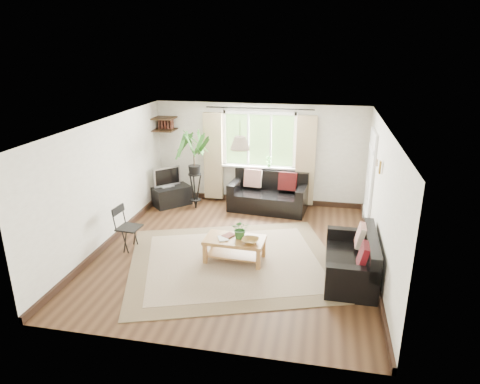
% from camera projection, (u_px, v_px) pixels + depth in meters
% --- Properties ---
extents(floor, '(5.50, 5.50, 0.00)m').
position_uv_depth(floor, '(236.00, 252.00, 8.03)').
color(floor, black).
rests_on(floor, ground).
extents(ceiling, '(5.50, 5.50, 0.00)m').
position_uv_depth(ceiling, '(235.00, 125.00, 7.24)').
color(ceiling, white).
rests_on(ceiling, floor).
extents(wall_back, '(5.00, 0.02, 2.40)m').
position_uv_depth(wall_back, '(259.00, 154.00, 10.18)').
color(wall_back, beige).
rests_on(wall_back, floor).
extents(wall_front, '(5.00, 0.02, 2.40)m').
position_uv_depth(wall_front, '(188.00, 265.00, 5.09)').
color(wall_front, beige).
rests_on(wall_front, floor).
extents(wall_left, '(0.02, 5.50, 2.40)m').
position_uv_depth(wall_left, '(107.00, 183.00, 8.10)').
color(wall_left, beige).
rests_on(wall_left, floor).
extents(wall_right, '(0.02, 5.50, 2.40)m').
position_uv_depth(wall_right, '(381.00, 201.00, 7.17)').
color(wall_right, beige).
rests_on(wall_right, floor).
extents(rug, '(4.44, 4.12, 0.02)m').
position_uv_depth(rug, '(233.00, 261.00, 7.65)').
color(rug, '#BEAD93').
rests_on(rug, floor).
extents(window, '(2.50, 0.16, 2.16)m').
position_uv_depth(window, '(259.00, 140.00, 10.03)').
color(window, white).
rests_on(window, wall_back).
extents(door, '(0.06, 0.96, 2.06)m').
position_uv_depth(door, '(369.00, 182.00, 8.82)').
color(door, silver).
rests_on(door, wall_right).
extents(corner_shelf, '(0.50, 0.50, 0.34)m').
position_uv_depth(corner_shelf, '(164.00, 124.00, 10.14)').
color(corner_shelf, black).
rests_on(corner_shelf, wall_back).
extents(pendant_lamp, '(0.36, 0.36, 0.54)m').
position_uv_depth(pendant_lamp, '(240.00, 140.00, 7.73)').
color(pendant_lamp, beige).
rests_on(pendant_lamp, ceiling).
extents(wall_sconce, '(0.12, 0.12, 0.28)m').
position_uv_depth(wall_sconce, '(378.00, 165.00, 7.29)').
color(wall_sconce, beige).
rests_on(wall_sconce, wall_right).
extents(sofa_back, '(1.84, 1.05, 0.83)m').
position_uv_depth(sofa_back, '(268.00, 193.00, 9.92)').
color(sofa_back, black).
rests_on(sofa_back, floor).
extents(sofa_right, '(1.59, 0.80, 0.74)m').
position_uv_depth(sofa_right, '(351.00, 257.00, 7.02)').
color(sofa_right, black).
rests_on(sofa_right, floor).
extents(coffee_table, '(1.09, 0.63, 0.43)m').
position_uv_depth(coffee_table, '(235.00, 250.00, 7.63)').
color(coffee_table, brown).
rests_on(coffee_table, floor).
extents(table_plant, '(0.36, 0.33, 0.35)m').
position_uv_depth(table_plant, '(241.00, 229.00, 7.53)').
color(table_plant, '#2B5E25').
rests_on(table_plant, coffee_table).
extents(bowl, '(0.32, 0.32, 0.07)m').
position_uv_depth(bowl, '(250.00, 241.00, 7.39)').
color(bowl, olive).
rests_on(bowl, coffee_table).
extents(book_a, '(0.24, 0.28, 0.02)m').
position_uv_depth(book_a, '(219.00, 239.00, 7.53)').
color(book_a, silver).
rests_on(book_a, coffee_table).
extents(book_b, '(0.27, 0.29, 0.02)m').
position_uv_depth(book_b, '(225.00, 234.00, 7.71)').
color(book_b, brown).
rests_on(book_b, coffee_table).
extents(tv_stand, '(0.95, 0.95, 0.46)m').
position_uv_depth(tv_stand, '(172.00, 196.00, 10.27)').
color(tv_stand, black).
rests_on(tv_stand, floor).
extents(tv, '(0.62, 0.62, 0.51)m').
position_uv_depth(tv, '(167.00, 176.00, 10.13)').
color(tv, '#A5A5AA').
rests_on(tv, tv_stand).
extents(palm_stand, '(0.88, 0.88, 1.83)m').
position_uv_depth(palm_stand, '(195.00, 171.00, 9.87)').
color(palm_stand, black).
rests_on(palm_stand, floor).
extents(folding_chair, '(0.47, 0.47, 0.84)m').
position_uv_depth(folding_chair, '(129.00, 228.00, 8.01)').
color(folding_chair, black).
rests_on(folding_chair, floor).
extents(sill_plant, '(0.14, 0.10, 0.27)m').
position_uv_depth(sill_plant, '(269.00, 162.00, 10.07)').
color(sill_plant, '#2D6023').
rests_on(sill_plant, window).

